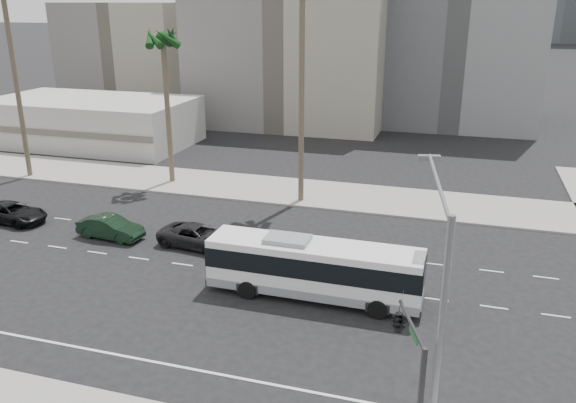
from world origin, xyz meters
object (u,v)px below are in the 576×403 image
at_px(car_a, 198,236).
at_px(streetlight_corner, 437,332).
at_px(car_b, 110,227).
at_px(traffic_signal, 401,328).
at_px(city_bus, 314,267).
at_px(car_c, 13,213).
at_px(palm_mid, 163,42).

distance_m(car_a, streetlight_corner, 22.78).
xyz_separation_m(car_b, streetlight_corner, (21.85, -15.40, 5.02)).
bearing_deg(car_b, traffic_signal, -118.26).
height_order(car_a, car_b, car_b).
bearing_deg(streetlight_corner, car_a, 122.72).
xyz_separation_m(car_a, streetlight_corner, (15.61, -15.80, 5.05)).
xyz_separation_m(city_bus, streetlight_corner, (6.69, -11.41, 4.04)).
relative_size(car_a, car_c, 1.02).
bearing_deg(car_a, traffic_signal, -128.81).
height_order(car_a, palm_mid, palm_mid).
distance_m(streetlight_corner, traffic_signal, 2.40).
height_order(car_b, palm_mid, palm_mid).
relative_size(city_bus, car_c, 2.25).
height_order(car_c, streetlight_corner, streetlight_corner).
relative_size(city_bus, palm_mid, 0.86).
bearing_deg(streetlight_corner, palm_mid, 118.46).
relative_size(streetlight_corner, traffic_signal, 1.83).
bearing_deg(palm_mid, car_a, -56.01).
relative_size(city_bus, car_a, 2.20).
bearing_deg(streetlight_corner, city_bus, 108.44).
relative_size(streetlight_corner, palm_mid, 0.76).
xyz_separation_m(city_bus, car_c, (-23.65, 4.57, -1.02)).
bearing_deg(traffic_signal, city_bus, 99.46).
relative_size(city_bus, car_b, 2.50).
bearing_deg(car_c, palm_mid, -22.96).
xyz_separation_m(car_a, palm_mid, (-8.28, 12.28, 11.32)).
xyz_separation_m(city_bus, traffic_signal, (5.50, -9.64, 2.93)).
bearing_deg(palm_mid, city_bus, -44.10).
height_order(car_b, streetlight_corner, streetlight_corner).
distance_m(car_b, palm_mid, 17.10).
xyz_separation_m(car_c, palm_mid, (6.45, 12.10, 11.33)).
height_order(city_bus, streetlight_corner, streetlight_corner).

